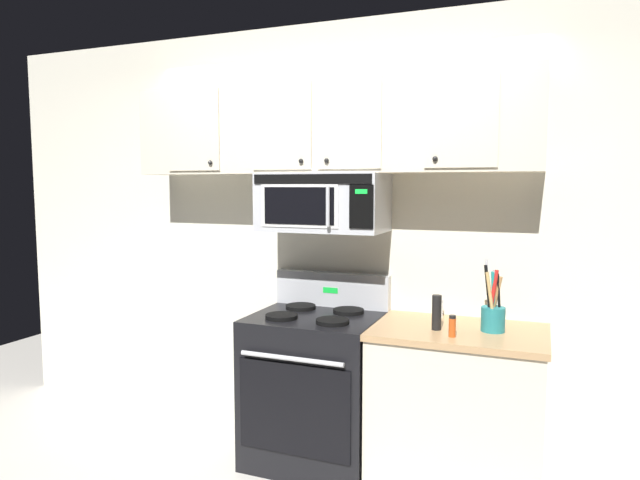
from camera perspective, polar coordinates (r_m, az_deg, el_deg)
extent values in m
cube|color=silver|center=(3.65, 1.74, 0.43)|extent=(5.20, 0.10, 2.70)
cube|color=black|center=(3.51, -0.44, -14.87)|extent=(0.76, 0.64, 0.90)
cube|color=black|center=(3.24, -2.71, -16.90)|extent=(0.67, 0.01, 0.52)
cylinder|color=#B7BABF|center=(3.11, -2.96, -11.98)|extent=(0.61, 0.03, 0.03)
cube|color=#B7BABF|center=(3.62, 1.27, -5.05)|extent=(0.76, 0.07, 0.22)
cube|color=#19D83F|center=(3.59, 1.06, -5.15)|extent=(0.10, 0.00, 0.04)
cylinder|color=black|center=(3.32, -3.95, -7.78)|extent=(0.19, 0.19, 0.02)
cylinder|color=black|center=(3.20, 1.28, -8.29)|extent=(0.19, 0.19, 0.02)
cylinder|color=black|center=(3.57, -1.99, -6.82)|extent=(0.19, 0.19, 0.02)
cylinder|color=black|center=(3.45, 2.92, -7.24)|extent=(0.19, 0.19, 0.02)
cube|color=#B7BABF|center=(3.41, 0.34, 3.85)|extent=(0.76, 0.39, 0.35)
cube|color=black|center=(3.22, -0.95, 6.24)|extent=(0.73, 0.01, 0.06)
cube|color=white|center=(3.26, -2.16, 3.50)|extent=(0.49, 0.01, 0.25)
cube|color=black|center=(3.25, -2.18, 3.50)|extent=(0.44, 0.01, 0.22)
cube|color=black|center=(3.12, 4.23, 3.40)|extent=(0.14, 0.01, 0.25)
cube|color=#19D83F|center=(3.11, 4.22, 4.95)|extent=(0.07, 0.00, 0.03)
cylinder|color=#B7BABF|center=(3.16, 0.79, 3.44)|extent=(0.02, 0.02, 0.23)
cube|color=beige|center=(3.45, 0.53, 11.35)|extent=(2.50, 0.33, 0.55)
cube|color=beige|center=(3.69, -12.80, 10.84)|extent=(0.38, 0.01, 0.51)
sphere|color=black|center=(3.59, -11.13, 7.74)|extent=(0.03, 0.03, 0.03)
cube|color=beige|center=(3.38, -3.93, 11.46)|extent=(0.38, 0.01, 0.51)
sphere|color=black|center=(3.30, -1.95, 8.04)|extent=(0.03, 0.03, 0.03)
cube|color=beige|center=(3.22, 2.97, 11.75)|extent=(0.38, 0.01, 0.51)
sphere|color=black|center=(3.24, 0.67, 8.09)|extent=(0.03, 0.03, 0.03)
cube|color=beige|center=(3.08, 14.20, 11.88)|extent=(0.38, 0.01, 0.51)
sphere|color=black|center=(3.07, 11.64, 8.11)|extent=(0.03, 0.03, 0.03)
cube|color=beige|center=(3.33, 13.75, -16.57)|extent=(0.90, 0.62, 0.86)
cube|color=tan|center=(3.19, 13.94, -9.05)|extent=(0.93, 0.65, 0.03)
cylinder|color=teal|center=(3.16, 17.21, -7.71)|extent=(0.13, 0.13, 0.13)
cylinder|color=#A87A47|center=(3.14, 17.49, -5.58)|extent=(0.06, 0.03, 0.23)
cylinder|color=silver|center=(3.13, 17.33, -5.22)|extent=(0.02, 0.06, 0.27)
cylinder|color=tan|center=(3.11, 16.96, -5.47)|extent=(0.06, 0.06, 0.25)
cylinder|color=teal|center=(3.13, 17.26, -5.34)|extent=(0.03, 0.06, 0.26)
cylinder|color=black|center=(3.13, 16.75, -5.06)|extent=(0.05, 0.05, 0.29)
cylinder|color=#BCBCC1|center=(3.13, 16.74, -4.77)|extent=(0.04, 0.06, 0.32)
cylinder|color=red|center=(3.12, 17.23, -5.30)|extent=(0.05, 0.03, 0.26)
cylinder|color=black|center=(3.14, 17.76, -5.45)|extent=(0.03, 0.04, 0.24)
cylinder|color=white|center=(3.40, 12.11, -6.98)|extent=(0.04, 0.04, 0.09)
cylinder|color=#B7BABF|center=(3.39, 12.12, -6.10)|extent=(0.04, 0.04, 0.02)
cylinder|color=black|center=(3.11, 11.80, -7.24)|extent=(0.05, 0.05, 0.19)
cylinder|color=#C64C19|center=(2.99, 13.32, -8.68)|extent=(0.04, 0.04, 0.10)
cylinder|color=black|center=(2.98, 13.35, -7.62)|extent=(0.03, 0.03, 0.02)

